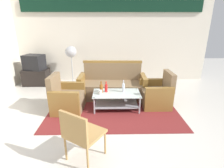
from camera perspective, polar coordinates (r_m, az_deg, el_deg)
The scene contains 15 objects.
ground_plane at distance 3.58m, azimuth 1.11°, elevation -13.65°, with size 14.00×14.00×0.00m, color beige.
wall_back at distance 6.07m, azimuth 0.08°, elevation 14.89°, with size 6.52×0.19×2.80m.
rug at distance 4.27m, azimuth 0.36°, elevation -7.73°, with size 2.99×2.16×0.01m, color maroon.
couch at distance 4.78m, azimuth 0.11°, elevation -0.65°, with size 1.82×0.80×0.96m.
armchair_left at distance 4.19m, azimuth -14.62°, elevation -4.73°, with size 0.74×0.80×0.85m.
armchair_right at distance 4.43m, azimuth 14.46°, elevation -3.34°, with size 0.71×0.77×0.85m.
coffee_table at distance 4.11m, azimuth 1.48°, elevation -4.75°, with size 1.10×0.60×0.40m.
bottle_brown at distance 4.05m, azimuth -3.57°, elevation -1.45°, with size 0.07×0.07×0.28m.
bottle_clear at distance 4.10m, azimuth 3.77°, elevation -1.12°, with size 0.07×0.07×0.29m.
bottle_red at distance 4.09m, azimuth -1.95°, elevation -1.31°, with size 0.07×0.07×0.26m.
cup at distance 3.98m, azimuth -3.84°, elevation -2.70°, with size 0.08×0.08×0.10m, color silver.
tv_stand at distance 6.28m, azimuth -23.63°, elevation 2.10°, with size 0.80×0.50×0.52m, color black.
television at distance 6.17m, azimuth -24.24°, elevation 6.54°, with size 0.69×0.57×0.48m.
pedestal_fan at distance 5.81m, azimuth -13.33°, elevation 9.57°, with size 0.36×0.36×1.27m.
wicker_chair at distance 2.58m, azimuth -10.30°, elevation -15.36°, with size 0.66×0.66×0.84m.
Camera 1 is at (-0.13, -3.00, 1.95)m, focal length 27.75 mm.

